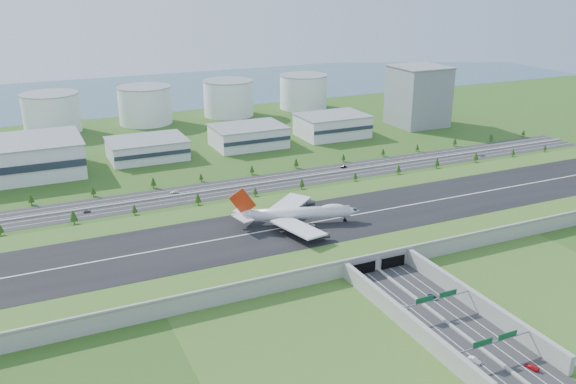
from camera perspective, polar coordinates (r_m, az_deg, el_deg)
name	(u,v)px	position (r m, az deg, el deg)	size (l,w,h in m)	color
ground	(329,233)	(342.78, 3.88, -3.85)	(1200.00, 1200.00, 0.00)	#26531A
airfield_deck	(329,226)	(341.09, 3.90, -3.22)	(520.00, 100.00, 9.20)	gray
underpass_road	(442,312)	(267.84, 14.22, -10.83)	(38.80, 120.40, 8.00)	#28282B
sign_gantry_near	(436,300)	(269.01, 13.70, -9.77)	(38.70, 0.70, 9.80)	gray
sign_gantry_far	(495,343)	(246.95, 18.78, -13.21)	(38.70, 0.70, 9.80)	gray
north_expressway	(264,183)	(422.84, -2.23, 0.84)	(560.00, 36.00, 0.12)	#28282B
tree_row	(246,181)	(414.55, -3.96, 1.07)	(505.01, 48.71, 8.46)	#3D2819
hangar_mid_a	(147,149)	(491.49, -13.04, 3.96)	(58.00, 42.00, 15.00)	silver
hangar_mid_b	(248,136)	(513.93, -3.74, 5.23)	(58.00, 42.00, 17.00)	silver
hangar_mid_c	(332,126)	(546.39, 4.15, 6.20)	(58.00, 42.00, 19.00)	silver
office_tower	(418,96)	(597.29, 12.08, 8.75)	(46.00, 46.00, 55.00)	gray
fuel_tank_a	(52,113)	(598.08, -21.25, 6.89)	(50.00, 50.00, 35.00)	white
fuel_tank_b	(145,105)	(608.54, -13.23, 7.90)	(50.00, 50.00, 35.00)	white
fuel_tank_c	(228,98)	(630.39, -5.59, 8.73)	(50.00, 50.00, 35.00)	white
fuel_tank_d	(303,92)	(662.51, 1.45, 9.35)	(50.00, 50.00, 35.00)	white
bay_water	(145,91)	(782.34, -13.25, 9.15)	(1200.00, 260.00, 0.06)	#37576A
boeing_747	(296,213)	(331.16, 0.79, -2.00)	(69.55, 64.73, 22.21)	silver
car_0	(404,307)	(273.38, 10.81, -10.51)	(1.62, 4.02, 1.37)	silver
car_1	(475,360)	(246.14, 17.06, -14.79)	(1.76, 5.05, 1.66)	white
car_2	(432,296)	(284.00, 13.32, -9.48)	(2.31, 5.01, 1.39)	#0C1240
car_3	(532,367)	(249.27, 21.87, -14.95)	(2.23, 5.50, 1.60)	red
car_4	(87,211)	(389.90, -18.30, -1.73)	(1.82, 4.53, 1.54)	#55555A
car_5	(343,167)	(457.84, 5.21, 2.37)	(1.65, 4.72, 1.56)	black
car_6	(482,155)	(509.90, 17.69, 3.31)	(2.36, 5.12, 1.42)	#AAABAF
car_7	(174,192)	(409.59, -10.63, -0.01)	(2.21, 5.44, 1.58)	white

